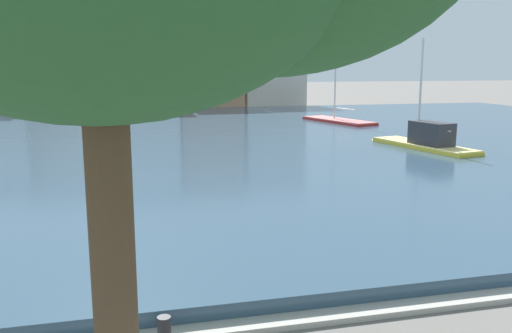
# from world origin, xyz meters

# --- Properties ---
(harbor_water) EXTENTS (80.08, 46.84, 0.43)m
(harbor_water) POSITION_xyz_m (0.00, 30.13, 0.21)
(harbor_water) COLOR #334C60
(harbor_water) RESTS_ON ground
(quay_edge_coping) EXTENTS (80.08, 0.50, 0.12)m
(quay_edge_coping) POSITION_xyz_m (0.00, 6.46, 0.06)
(quay_edge_coping) COLOR #ADA89E
(quay_edge_coping) RESTS_ON ground
(sailboat_yellow) EXTENTS (3.04, 7.70, 6.14)m
(sailboat_yellow) POSITION_xyz_m (14.13, 23.23, 0.59)
(sailboat_yellow) COLOR gold
(sailboat_yellow) RESTS_ON ground
(sailboat_red) EXTENTS (3.94, 8.21, 8.58)m
(sailboat_red) POSITION_xyz_m (14.86, 37.20, 0.36)
(sailboat_red) COLOR red
(sailboat_red) RESTS_ON ground
(mooring_bollard) EXTENTS (0.24, 0.24, 0.50)m
(mooring_bollard) POSITION_xyz_m (-0.82, 6.31, 0.25)
(mooring_bollard) COLOR #232326
(mooring_bollard) RESTS_ON ground
(townhouse_wide_warehouse) EXTENTS (5.20, 8.08, 9.83)m
(townhouse_wide_warehouse) POSITION_xyz_m (-7.88, 58.67, 4.93)
(townhouse_wide_warehouse) COLOR #C6B293
(townhouse_wide_warehouse) RESTS_ON ground
(townhouse_tall_gabled) EXTENTS (6.85, 6.43, 10.50)m
(townhouse_tall_gabled) POSITION_xyz_m (1.27, 56.61, 5.26)
(townhouse_tall_gabled) COLOR beige
(townhouse_tall_gabled) RESTS_ON ground
(townhouse_corner_house) EXTENTS (7.01, 7.22, 10.49)m
(townhouse_corner_house) POSITION_xyz_m (8.55, 59.11, 5.26)
(townhouse_corner_house) COLOR tan
(townhouse_corner_house) RESTS_ON ground
(townhouse_narrow_midrow) EXTENTS (7.06, 5.44, 10.21)m
(townhouse_narrow_midrow) POSITION_xyz_m (15.85, 58.60, 5.12)
(townhouse_narrow_midrow) COLOR beige
(townhouse_narrow_midrow) RESTS_ON ground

